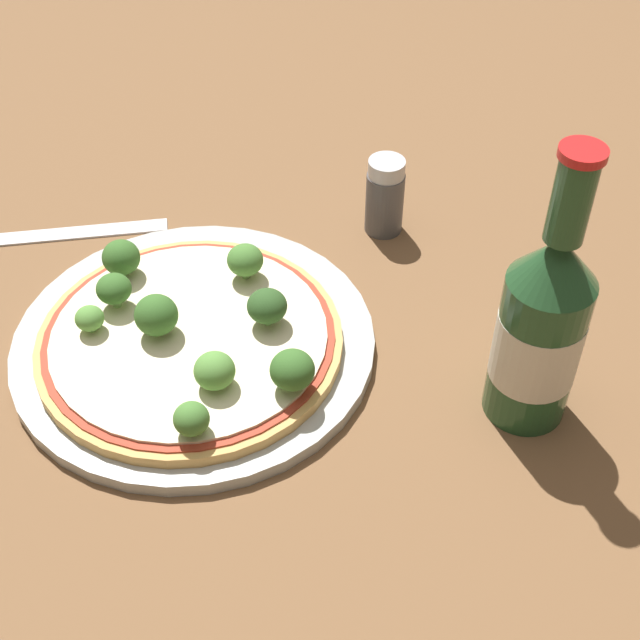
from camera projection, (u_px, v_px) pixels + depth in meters
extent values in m
plane|color=brown|center=(195.00, 348.00, 0.73)|extent=(3.00, 3.00, 0.00)
cylinder|color=#B2B7B2|center=(195.00, 344.00, 0.73)|extent=(0.29, 0.29, 0.01)
cylinder|color=tan|center=(190.00, 341.00, 0.71)|extent=(0.24, 0.24, 0.01)
cylinder|color=#A83823|center=(189.00, 336.00, 0.71)|extent=(0.23, 0.23, 0.00)
cylinder|color=beige|center=(189.00, 335.00, 0.71)|extent=(0.22, 0.22, 0.00)
cylinder|color=#7A9E5B|center=(268.00, 318.00, 0.71)|extent=(0.01, 0.01, 0.01)
ellipsoid|color=#2D5123|center=(267.00, 306.00, 0.70)|extent=(0.03, 0.03, 0.03)
cylinder|color=#7A9E5B|center=(116.00, 300.00, 0.73)|extent=(0.01, 0.01, 0.01)
ellipsoid|color=#386628|center=(114.00, 289.00, 0.72)|extent=(0.03, 0.03, 0.02)
cylinder|color=#7A9E5B|center=(293.00, 382.00, 0.66)|extent=(0.01, 0.01, 0.01)
ellipsoid|color=#386628|center=(292.00, 370.00, 0.65)|extent=(0.03, 0.03, 0.03)
cylinder|color=#7A9E5B|center=(246.00, 272.00, 0.75)|extent=(0.01, 0.01, 0.01)
ellipsoid|color=#477A33|center=(245.00, 260.00, 0.74)|extent=(0.03, 0.03, 0.03)
cylinder|color=#7A9E5B|center=(216.00, 381.00, 0.66)|extent=(0.01, 0.01, 0.01)
ellipsoid|color=#568E3D|center=(214.00, 371.00, 0.66)|extent=(0.03, 0.03, 0.03)
cylinder|color=#7A9E5B|center=(159.00, 328.00, 0.70)|extent=(0.01, 0.01, 0.01)
ellipsoid|color=#386628|center=(156.00, 315.00, 0.69)|extent=(0.03, 0.03, 0.03)
cylinder|color=#7A9E5B|center=(193.00, 428.00, 0.63)|extent=(0.01, 0.01, 0.01)
ellipsoid|color=#477A33|center=(191.00, 419.00, 0.62)|extent=(0.03, 0.03, 0.02)
cylinder|color=#7A9E5B|center=(124.00, 269.00, 0.75)|extent=(0.01, 0.01, 0.01)
ellipsoid|color=#386628|center=(121.00, 257.00, 0.75)|extent=(0.03, 0.03, 0.03)
cylinder|color=#7A9E5B|center=(92.00, 326.00, 0.71)|extent=(0.01, 0.01, 0.01)
ellipsoid|color=#568E3D|center=(89.00, 318.00, 0.70)|extent=(0.02, 0.02, 0.02)
cylinder|color=#234C28|center=(536.00, 348.00, 0.64)|extent=(0.06, 0.06, 0.13)
cylinder|color=beige|center=(537.00, 345.00, 0.64)|extent=(0.06, 0.06, 0.06)
cone|color=#234C28|center=(557.00, 261.00, 0.58)|extent=(0.06, 0.06, 0.04)
cylinder|color=#234C28|center=(572.00, 199.00, 0.55)|extent=(0.03, 0.03, 0.06)
cylinder|color=red|center=(583.00, 153.00, 0.53)|extent=(0.03, 0.03, 0.01)
cylinder|color=#4C4C51|center=(385.00, 203.00, 0.82)|extent=(0.04, 0.04, 0.06)
cylinder|color=silver|center=(387.00, 168.00, 0.80)|extent=(0.03, 0.03, 0.02)
cube|color=silver|center=(68.00, 233.00, 0.84)|extent=(0.09, 0.18, 0.00)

